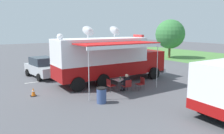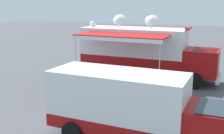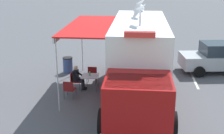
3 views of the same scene
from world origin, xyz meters
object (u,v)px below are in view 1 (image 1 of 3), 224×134
object	(u,v)px
water_bottle	(120,78)
folding_chair_at_table	(127,85)
seated_responder	(126,82)
trash_bin	(101,95)
folding_chair_beside_table	(110,84)
traffic_cone	(33,92)
car_behind_truck	(62,60)
command_truck	(109,58)
car_far_corner	(43,67)
folding_table	(120,80)
folding_chair_spare_by_truck	(141,83)

from	to	relation	value
water_bottle	folding_chair_at_table	world-z (taller)	water_bottle
seated_responder	trash_bin	xyz separation A→B (m)	(1.08, -2.55, -0.20)
water_bottle	folding_chair_beside_table	bearing A→B (deg)	-88.48
traffic_cone	car_behind_truck	distance (m)	10.20
folding_chair_beside_table	car_behind_truck	xyz separation A→B (m)	(-10.59, 0.60, 0.37)
trash_bin	folding_chair_beside_table	bearing A→B (deg)	135.07
command_truck	car_far_corner	world-z (taller)	command_truck
command_truck	car_behind_truck	size ratio (longest dim) A/B	2.19
folding_table	water_bottle	world-z (taller)	water_bottle
folding_chair_at_table	car_behind_truck	bearing A→B (deg)	-178.60
folding_chair_spare_by_truck	car_behind_truck	xyz separation A→B (m)	(-11.37, -1.47, 0.37)
folding_chair_at_table	seated_responder	xyz separation A→B (m)	(-0.19, 0.00, 0.14)
folding_chair_spare_by_truck	car_behind_truck	size ratio (longest dim) A/B	0.20
seated_responder	car_behind_truck	world-z (taller)	car_behind_truck
folding_chair_spare_by_truck	traffic_cone	bearing A→B (deg)	-111.51
folding_chair_at_table	car_far_corner	xyz separation A→B (m)	(-7.88, -3.34, 0.37)
command_truck	folding_chair_spare_by_truck	size ratio (longest dim) A/B	10.94
water_bottle	traffic_cone	size ratio (longest dim) A/B	0.39
folding_chair_beside_table	seated_responder	size ratio (longest dim) A/B	0.70
folding_chair_at_table	folding_chair_beside_table	world-z (taller)	same
water_bottle	car_behind_truck	distance (m)	10.57
folding_chair_beside_table	car_behind_truck	size ratio (longest dim) A/B	0.20
folding_chair_beside_table	car_far_corner	bearing A→B (deg)	-160.84
folding_chair_beside_table	trash_bin	world-z (taller)	trash_bin
seated_responder	car_far_corner	bearing A→B (deg)	-156.51
folding_chair_spare_by_truck	car_far_corner	size ratio (longest dim) A/B	0.20
folding_chair_spare_by_truck	folding_chair_beside_table	bearing A→B (deg)	-110.72
folding_chair_spare_by_truck	folding_chair_at_table	bearing A→B (deg)	-89.74
folding_chair_at_table	car_far_corner	bearing A→B (deg)	-157.03
folding_table	seated_responder	world-z (taller)	seated_responder
folding_table	folding_chair_spare_by_truck	distance (m)	1.46
folding_chair_beside_table	trash_bin	distance (m)	2.36
command_truck	car_far_corner	size ratio (longest dim) A/B	2.17
seated_responder	trash_bin	distance (m)	2.77
trash_bin	car_behind_truck	size ratio (longest dim) A/B	0.21
water_bottle	folding_table	bearing A→B (deg)	-37.76
command_truck	seated_responder	distance (m)	3.33
car_behind_truck	car_far_corner	bearing A→B (deg)	-41.20
trash_bin	car_far_corner	size ratio (longest dim) A/B	0.21
command_truck	traffic_cone	bearing A→B (deg)	-84.72
command_truck	seated_responder	xyz separation A→B (m)	(3.01, -0.60, -1.30)
folding_chair_at_table	trash_bin	distance (m)	2.69
car_behind_truck	folding_chair_spare_by_truck	bearing A→B (deg)	7.35
folding_chair_spare_by_truck	trash_bin	bearing A→B (deg)	-76.55
folding_table	folding_chair_at_table	bearing A→B (deg)	1.80
water_bottle	folding_chair_at_table	xyz separation A→B (m)	(0.81, 0.02, -0.32)
folding_chair_spare_by_truck	car_far_corner	bearing A→B (deg)	-150.10
water_bottle	traffic_cone	bearing A→B (deg)	-108.48
command_truck	folding_chair_at_table	xyz separation A→B (m)	(3.20, -0.61, -1.43)
water_bottle	seated_responder	world-z (taller)	seated_responder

